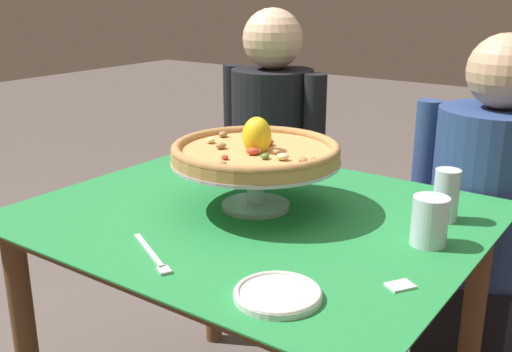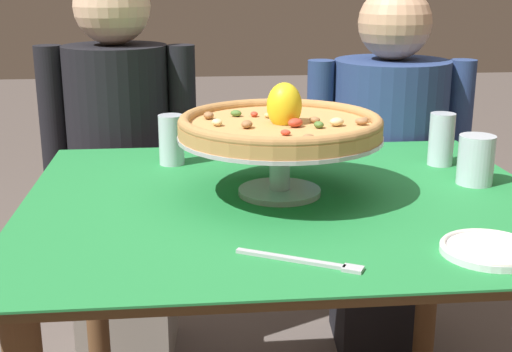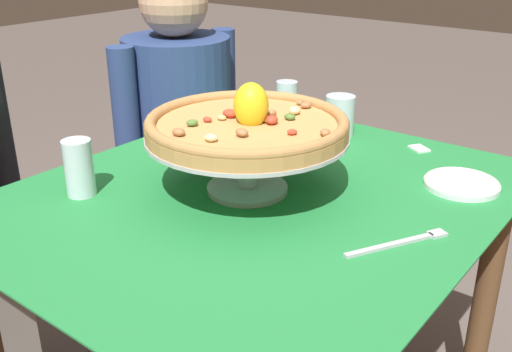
# 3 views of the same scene
# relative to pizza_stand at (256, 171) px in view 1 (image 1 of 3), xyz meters

# --- Properties ---
(dining_table) EXTENTS (1.09, 0.93, 0.74)m
(dining_table) POSITION_rel_pizza_stand_xyz_m (0.01, -0.02, -0.21)
(dining_table) COLOR brown
(dining_table) RESTS_ON ground
(pizza_stand) EXTENTS (0.42, 0.42, 0.13)m
(pizza_stand) POSITION_rel_pizza_stand_xyz_m (0.00, 0.00, 0.00)
(pizza_stand) COLOR #B7B7C1
(pizza_stand) RESTS_ON dining_table
(pizza) EXTENTS (0.42, 0.42, 0.11)m
(pizza) POSITION_rel_pizza_stand_xyz_m (0.00, -0.00, 0.05)
(pizza) COLOR tan
(pizza) RESTS_ON pizza_stand
(water_glass_back_right) EXTENTS (0.06, 0.06, 0.13)m
(water_glass_back_right) POSITION_rel_pizza_stand_xyz_m (0.42, 0.19, -0.04)
(water_glass_back_right) COLOR silver
(water_glass_back_right) RESTS_ON dining_table
(water_glass_side_right) EXTENTS (0.08, 0.08, 0.11)m
(water_glass_side_right) POSITION_rel_pizza_stand_xyz_m (0.44, 0.03, -0.05)
(water_glass_side_right) COLOR silver
(water_glass_side_right) RESTS_ON dining_table
(water_glass_back_left) EXTENTS (0.06, 0.06, 0.12)m
(water_glass_back_left) POSITION_rel_pizza_stand_xyz_m (-0.23, 0.27, -0.04)
(water_glass_back_left) COLOR silver
(water_glass_back_left) RESTS_ON dining_table
(side_plate) EXTENTS (0.16, 0.16, 0.02)m
(side_plate) POSITION_rel_pizza_stand_xyz_m (0.30, -0.36, -0.09)
(side_plate) COLOR white
(side_plate) RESTS_ON dining_table
(dinner_fork) EXTENTS (0.20, 0.12, 0.01)m
(dinner_fork) POSITION_rel_pizza_stand_xyz_m (-0.01, -0.36, -0.09)
(dinner_fork) COLOR #B7B7C1
(dinner_fork) RESTS_ON dining_table
(sugar_packet) EXTENTS (0.06, 0.06, 0.00)m
(sugar_packet) POSITION_rel_pizza_stand_xyz_m (0.47, -0.19, -0.09)
(sugar_packet) COLOR white
(sugar_packet) RESTS_ON dining_table
(diner_left) EXTENTS (0.46, 0.34, 1.21)m
(diner_left) POSITION_rel_pizza_stand_xyz_m (-0.39, 0.66, -0.27)
(diner_left) COLOR gray
(diner_left) RESTS_ON ground
(diner_right) EXTENTS (0.50, 0.37, 1.16)m
(diner_right) POSITION_rel_pizza_stand_xyz_m (0.42, 0.63, -0.28)
(diner_right) COLOR black
(diner_right) RESTS_ON ground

